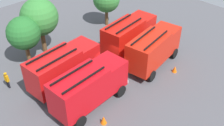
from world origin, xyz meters
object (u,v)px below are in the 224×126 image
at_px(fire_truck_0, 89,86).
at_px(traffic_cone_1, 64,68).
at_px(fire_truck_1, 154,48).
at_px(fire_truck_2, 64,66).
at_px(tree_1, 39,17).
at_px(traffic_cone_2, 104,120).
at_px(traffic_cone_0, 175,69).
at_px(firefighter_1, 7,80).
at_px(tree_0, 24,33).
at_px(fire_truck_3, 129,34).

distance_m(fire_truck_0, traffic_cone_1, 6.05).
bearing_deg(fire_truck_1, fire_truck_0, 170.63).
relative_size(fire_truck_2, tree_1, 1.19).
relative_size(fire_truck_1, traffic_cone_2, 10.01).
height_order(fire_truck_2, traffic_cone_0, fire_truck_2).
bearing_deg(traffic_cone_1, fire_truck_0, -102.18).
bearing_deg(firefighter_1, tree_0, 23.92).
bearing_deg(traffic_cone_1, firefighter_1, 165.00).
height_order(fire_truck_1, firefighter_1, fire_truck_1).
xyz_separation_m(firefighter_1, traffic_cone_2, (3.51, -9.43, -0.56)).
xyz_separation_m(fire_truck_0, tree_1, (1.83, 10.22, 2.02)).
relative_size(fire_truck_3, traffic_cone_0, 10.58).
distance_m(tree_0, traffic_cone_1, 5.23).
relative_size(tree_0, traffic_cone_2, 6.98).
relative_size(fire_truck_3, firefighter_1, 4.44).
relative_size(tree_0, tree_1, 0.84).
xyz_separation_m(fire_truck_3, tree_1, (-6.92, 6.51, 2.02)).
distance_m(traffic_cone_0, traffic_cone_2, 9.78).
distance_m(fire_truck_0, traffic_cone_2, 3.01).
bearing_deg(traffic_cone_2, traffic_cone_0, 0.38).
bearing_deg(tree_1, fire_truck_3, -43.25).
xyz_separation_m(tree_1, traffic_cone_1, (-0.61, -4.58, -3.83)).
bearing_deg(fire_truck_1, tree_1, 113.49).
bearing_deg(tree_0, traffic_cone_1, -64.25).
relative_size(fire_truck_1, fire_truck_2, 1.01).
distance_m(tree_1, traffic_cone_0, 15.02).
bearing_deg(fire_truck_2, fire_truck_0, -96.47).
relative_size(fire_truck_2, traffic_cone_0, 10.50).
xyz_separation_m(fire_truck_0, fire_truck_3, (8.75, 3.71, 0.00)).
distance_m(firefighter_1, traffic_cone_1, 5.53).
bearing_deg(fire_truck_2, firefighter_1, 135.10).
height_order(fire_truck_3, traffic_cone_2, fire_truck_3).
bearing_deg(fire_truck_3, traffic_cone_0, -93.30).
relative_size(firefighter_1, traffic_cone_0, 2.38).
bearing_deg(fire_truck_3, traffic_cone_2, -154.54).
xyz_separation_m(fire_truck_3, traffic_cone_2, (-9.34, -6.07, -1.78)).
distance_m(tree_1, traffic_cone_1, 6.00).
height_order(firefighter_1, traffic_cone_0, firefighter_1).
relative_size(fire_truck_0, traffic_cone_1, 10.72).
xyz_separation_m(fire_truck_2, fire_truck_3, (8.70, 0.02, 0.00)).
bearing_deg(fire_truck_1, tree_0, 124.47).
bearing_deg(traffic_cone_0, fire_truck_3, 94.26).
relative_size(fire_truck_3, traffic_cone_2, 9.95).
relative_size(firefighter_1, tree_0, 0.32).
height_order(fire_truck_0, traffic_cone_1, fire_truck_0).
relative_size(firefighter_1, tree_1, 0.27).
relative_size(fire_truck_1, traffic_cone_1, 10.93).
distance_m(fire_truck_3, tree_0, 11.01).
bearing_deg(traffic_cone_2, traffic_cone_1, 77.31).
height_order(fire_truck_0, traffic_cone_2, fire_truck_0).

